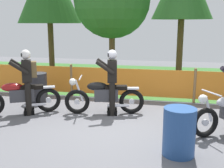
{
  "coord_description": "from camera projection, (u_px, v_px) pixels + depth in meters",
  "views": [
    {
      "loc": [
        1.26,
        -5.97,
        2.33
      ],
      "look_at": [
        -0.15,
        0.49,
        0.9
      ],
      "focal_mm": 44.73,
      "sensor_mm": 36.0,
      "label": 1
    }
  ],
  "objects": [
    {
      "name": "ground",
      "position": [
        114.0,
        127.0,
        6.46
      ],
      "size": [
        24.0,
        24.0,
        0.02
      ],
      "primitive_type": "cube",
      "color": "#5B5B60"
    },
    {
      "name": "grass_verge",
      "position": [
        142.0,
        78.0,
        12.2
      ],
      "size": [
        24.0,
        7.1,
        0.01
      ],
      "primitive_type": "cube",
      "color": "#386B2D",
      "rests_on": "ground"
    },
    {
      "name": "barrier_fence",
      "position": [
        130.0,
        82.0,
        8.7
      ],
      "size": [
        11.71,
        0.08,
        1.05
      ],
      "color": "olive",
      "rests_on": "ground"
    },
    {
      "name": "tree_near_left",
      "position": [
        112.0,
        0.0,
        12.76
      ],
      "size": [
        3.52,
        3.52,
        5.17
      ],
      "color": "brown",
      "rests_on": "ground"
    },
    {
      "name": "motorcycle_lead",
      "position": [
        104.0,
        96.0,
        7.3
      ],
      "size": [
        2.06,
        0.72,
        0.99
      ],
      "rotation": [
        0.0,
        0.0,
        -2.92
      ],
      "color": "black",
      "rests_on": "ground"
    },
    {
      "name": "motorcycle_third",
      "position": [
        20.0,
        96.0,
        7.26
      ],
      "size": [
        1.89,
        1.11,
        0.99
      ],
      "rotation": [
        0.0,
        0.0,
        -2.65
      ],
      "color": "black",
      "rests_on": "ground"
    },
    {
      "name": "rider_lead",
      "position": [
        112.0,
        80.0,
        7.21
      ],
      "size": [
        0.65,
        0.63,
        1.69
      ],
      "rotation": [
        0.0,
        0.0,
        -2.92
      ],
      "color": "black",
      "rests_on": "ground"
    },
    {
      "name": "rider_third",
      "position": [
        27.0,
        78.0,
        7.23
      ],
      "size": [
        0.79,
        0.7,
        1.69
      ],
      "rotation": [
        0.0,
        0.0,
        -2.65
      ],
      "color": "black",
      "rests_on": "ground"
    },
    {
      "name": "oil_drum",
      "position": [
        38.0,
        87.0,
        8.46
      ],
      "size": [
        0.58,
        0.58,
        0.88
      ],
      "primitive_type": "cylinder",
      "color": "#2D2D33",
      "rests_on": "ground"
    },
    {
      "name": "spare_drum",
      "position": [
        179.0,
        132.0,
        4.99
      ],
      "size": [
        0.58,
        0.58,
        0.88
      ],
      "primitive_type": "cylinder",
      "color": "navy",
      "rests_on": "ground"
    }
  ]
}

